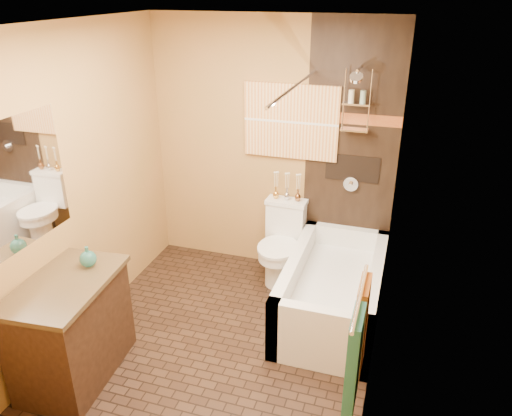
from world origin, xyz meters
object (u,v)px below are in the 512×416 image
at_px(bathtub, 333,294).
at_px(toilet, 281,243).
at_px(sunset_painting, 291,122).
at_px(vanity, 72,329).

distance_m(bathtub, toilet, 0.78).
height_order(sunset_painting, bathtub, sunset_painting).
xyz_separation_m(bathtub, toilet, (-0.60, 0.46, 0.18)).
distance_m(sunset_painting, vanity, 2.59).
bearing_deg(sunset_painting, bathtub, -50.39).
relative_size(bathtub, vanity, 1.56).
bearing_deg(bathtub, vanity, -142.90).
bearing_deg(sunset_painting, toilet, -90.00).
distance_m(sunset_painting, bathtub, 1.63).
relative_size(sunset_painting, bathtub, 0.60).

